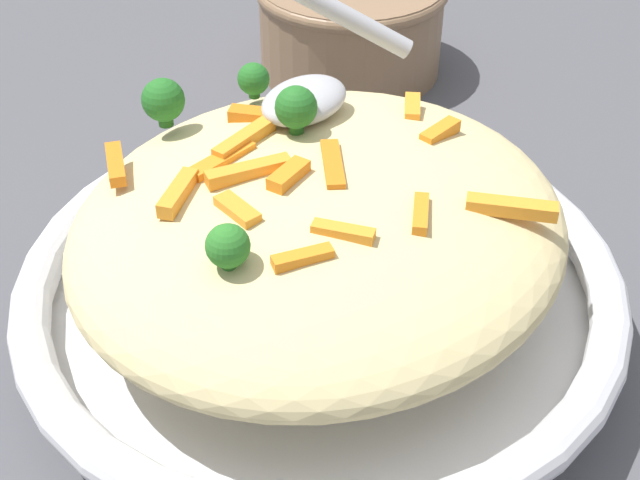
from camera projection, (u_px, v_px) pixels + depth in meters
name	position (u px, v px, depth m)	size (l,w,h in m)	color
ground_plane	(320.00, 325.00, 0.49)	(2.40, 2.40, 0.00)	#4C4C51
serving_bowl	(320.00, 292.00, 0.47)	(0.33, 0.33, 0.05)	silver
pasta_mound	(320.00, 223.00, 0.44)	(0.27, 0.25, 0.06)	#DBC689
carrot_piece_0	(303.00, 259.00, 0.38)	(0.03, 0.01, 0.01)	orange
carrot_piece_1	(265.00, 117.00, 0.48)	(0.04, 0.01, 0.01)	orange
carrot_piece_2	(420.00, 214.00, 0.40)	(0.03, 0.01, 0.01)	orange
carrot_piece_3	(178.00, 193.00, 0.42)	(0.03, 0.01, 0.01)	orange
carrot_piece_4	(337.00, 167.00, 0.43)	(0.04, 0.01, 0.01)	orange
carrot_piece_5	(289.00, 175.00, 0.42)	(0.03, 0.01, 0.01)	orange
carrot_piece_6	(222.00, 161.00, 0.44)	(0.04, 0.01, 0.01)	orange
carrot_piece_7	(412.00, 107.00, 0.49)	(0.03, 0.01, 0.01)	orange
carrot_piece_8	(512.00, 207.00, 0.41)	(0.04, 0.01, 0.01)	orange
carrot_piece_9	(247.00, 138.00, 0.45)	(0.04, 0.01, 0.01)	orange
carrot_piece_10	(440.00, 133.00, 0.47)	(0.03, 0.01, 0.01)	orange
carrot_piece_11	(116.00, 164.00, 0.44)	(0.03, 0.01, 0.01)	orange
carrot_piece_12	(238.00, 211.00, 0.40)	(0.03, 0.01, 0.01)	orange
carrot_piece_13	(343.00, 232.00, 0.39)	(0.03, 0.01, 0.01)	orange
carrot_piece_14	(249.00, 171.00, 0.43)	(0.04, 0.01, 0.01)	orange
broccoli_floret_0	(163.00, 101.00, 0.47)	(0.02, 0.02, 0.03)	#205B1C
broccoli_floret_1	(228.00, 247.00, 0.37)	(0.02, 0.02, 0.02)	#296820
broccoli_floret_2	(296.00, 108.00, 0.45)	(0.02, 0.02, 0.03)	#205B1C
broccoli_floret_3	(254.00, 79.00, 0.50)	(0.02, 0.02, 0.02)	#205B1C
serving_spoon	(305.00, 63.00, 0.48)	(0.12, 0.11, 0.08)	#B7B7BC
companion_bowl	(351.00, 21.00, 0.71)	(0.16, 0.16, 0.08)	#8C6B4C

